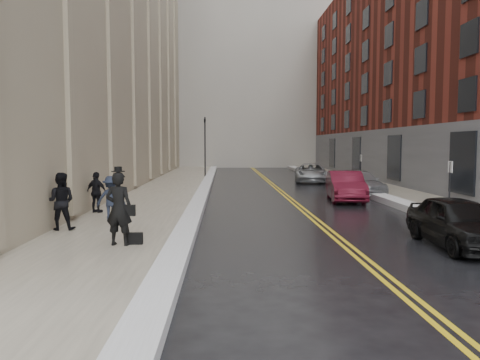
{
  "coord_description": "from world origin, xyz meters",
  "views": [
    {
      "loc": [
        -0.98,
        -10.02,
        2.87
      ],
      "look_at": [
        -0.41,
        6.74,
        1.6
      ],
      "focal_mm": 35.0,
      "sensor_mm": 36.0,
      "label": 1
    }
  ],
  "objects": [
    {
      "name": "parking_sign_near",
      "position": [
        7.9,
        8.0,
        1.36
      ],
      "size": [
        0.06,
        0.35,
        2.23
      ],
      "color": "black",
      "rests_on": "ground"
    },
    {
      "name": "pedestrian_a",
      "position": [
        -6.2,
        4.96,
        1.07
      ],
      "size": [
        0.94,
        0.76,
        1.84
      ],
      "primitive_type": "imported",
      "rotation": [
        0.0,
        0.0,
        3.22
      ],
      "color": "black",
      "rests_on": "sidewalk_left"
    },
    {
      "name": "snow_ridge_right",
      "position": [
        7.15,
        16.0,
        0.15
      ],
      "size": [
        0.85,
        60.8,
        0.3
      ],
      "primitive_type": "cube",
      "color": "silver",
      "rests_on": "ground"
    },
    {
      "name": "pedestrian_main",
      "position": [
        -3.82,
        2.59,
        1.15
      ],
      "size": [
        0.8,
        0.6,
        2.0
      ],
      "primitive_type": "imported",
      "rotation": [
        0.0,
        0.0,
        2.96
      ],
      "color": "black",
      "rests_on": "sidewalk_left"
    },
    {
      "name": "sidewalk_left",
      "position": [
        -4.5,
        16.0,
        0.07
      ],
      "size": [
        4.0,
        64.0,
        0.15
      ],
      "primitive_type": "cube",
      "color": "gray",
      "rests_on": "ground"
    },
    {
      "name": "pedestrian_c",
      "position": [
        -6.09,
        8.77,
        0.97
      ],
      "size": [
        1.04,
        0.75,
        1.64
      ],
      "primitive_type": "imported",
      "rotation": [
        0.0,
        0.0,
        2.73
      ],
      "color": "black",
      "rests_on": "sidewalk_left"
    },
    {
      "name": "traffic_signal",
      "position": [
        -2.6,
        30.0,
        3.08
      ],
      "size": [
        0.18,
        0.15,
        5.2
      ],
      "color": "black",
      "rests_on": "ground"
    },
    {
      "name": "car_maroon",
      "position": [
        5.2,
        13.48,
        0.76
      ],
      "size": [
        2.16,
        4.78,
        1.52
      ],
      "primitive_type": "imported",
      "rotation": [
        0.0,
        0.0,
        -0.12
      ],
      "color": "#4D0D1B",
      "rests_on": "ground"
    },
    {
      "name": "pedestrian_b",
      "position": [
        -5.01,
        6.67,
        0.96
      ],
      "size": [
        1.07,
        0.65,
        1.61
      ],
      "primitive_type": "imported",
      "rotation": [
        0.0,
        0.0,
        3.09
      ],
      "color": "#1B2130",
      "rests_on": "sidewalk_left"
    },
    {
      "name": "tower_far_right",
      "position": [
        14.0,
        66.0,
        22.0
      ],
      "size": [
        22.0,
        18.0,
        44.0
      ],
      "primitive_type": "cube",
      "color": "slate",
      "rests_on": "ground"
    },
    {
      "name": "parking_sign_far",
      "position": [
        7.9,
        20.0,
        1.36
      ],
      "size": [
        0.06,
        0.35,
        2.23
      ],
      "color": "black",
      "rests_on": "ground"
    },
    {
      "name": "car_silver_far",
      "position": [
        5.66,
        25.36,
        0.72
      ],
      "size": [
        3.04,
        5.42,
        1.43
      ],
      "primitive_type": "imported",
      "rotation": [
        0.0,
        0.0,
        -0.13
      ],
      "color": "#969A9E",
      "rests_on": "ground"
    },
    {
      "name": "lane_stripe_b",
      "position": [
        2.62,
        16.0,
        0.0
      ],
      "size": [
        0.12,
        64.0,
        0.01
      ],
      "primitive_type": "cube",
      "color": "gold",
      "rests_on": "ground"
    },
    {
      "name": "lane_stripe_a",
      "position": [
        2.38,
        16.0,
        0.0
      ],
      "size": [
        0.12,
        64.0,
        0.01
      ],
      "primitive_type": "cube",
      "color": "gold",
      "rests_on": "ground"
    },
    {
      "name": "snow_ridge_left",
      "position": [
        -2.2,
        16.0,
        0.13
      ],
      "size": [
        0.7,
        60.8,
        0.26
      ],
      "primitive_type": "cube",
      "color": "silver",
      "rests_on": "ground"
    },
    {
      "name": "car_black",
      "position": [
        5.56,
        2.7,
        0.71
      ],
      "size": [
        1.77,
        4.22,
        1.43
      ],
      "primitive_type": "imported",
      "rotation": [
        0.0,
        0.0,
        -0.02
      ],
      "color": "black",
      "rests_on": "ground"
    },
    {
      "name": "ground",
      "position": [
        0.0,
        0.0,
        0.0
      ],
      "size": [
        160.0,
        160.0,
        0.0
      ],
      "primitive_type": "plane",
      "color": "black",
      "rests_on": "ground"
    },
    {
      "name": "car_silver_near",
      "position": [
        6.8,
        16.5,
        0.68
      ],
      "size": [
        2.28,
        4.82,
        1.36
      ],
      "primitive_type": "imported",
      "rotation": [
        0.0,
        0.0,
        0.08
      ],
      "color": "#929599",
      "rests_on": "ground"
    },
    {
      "name": "sidewalk_right",
      "position": [
        9.0,
        16.0,
        0.07
      ],
      "size": [
        3.0,
        64.0,
        0.15
      ],
      "primitive_type": "cube",
      "color": "gray",
      "rests_on": "ground"
    }
  ]
}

